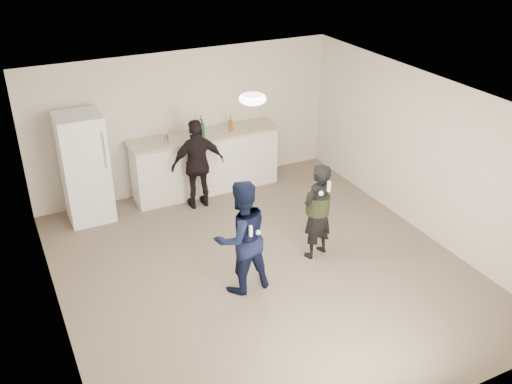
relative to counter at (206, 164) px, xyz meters
name	(u,v)px	position (x,y,z in m)	size (l,w,h in m)	color
floor	(262,269)	(-0.22, -2.67, -0.53)	(6.00, 6.00, 0.00)	#6B5B4C
ceiling	(263,102)	(-0.22, -2.67, 1.98)	(6.00, 6.00, 0.00)	silver
wall_back	(186,121)	(-0.22, 0.33, 0.72)	(6.00, 6.00, 0.00)	beige
wall_front	(410,326)	(-0.22, -5.67, 0.72)	(6.00, 6.00, 0.00)	beige
wall_left	(49,240)	(-2.97, -2.67, 0.72)	(6.00, 6.00, 0.00)	beige
wall_right	(423,155)	(2.53, -2.67, 0.72)	(6.00, 6.00, 0.00)	beige
counter	(206,164)	(0.00, 0.00, 0.00)	(2.60, 0.56, 1.05)	white
counter_top	(204,135)	(0.00, 0.00, 0.55)	(2.68, 0.64, 0.04)	beige
fridge	(85,168)	(-2.09, -0.07, 0.38)	(0.70, 0.70, 1.80)	white
fridge_handle	(104,150)	(-1.81, -0.44, 0.78)	(0.02, 0.02, 0.60)	silver
ceiling_dome	(253,99)	(-0.22, -2.37, 1.93)	(0.36, 0.36, 0.16)	white
shaker	(166,139)	(-0.73, -0.12, 0.65)	(0.08, 0.08, 0.17)	#B5B6BA
man	(241,237)	(-0.66, -2.94, 0.28)	(0.78, 0.61, 1.60)	#101A42
woman	(317,211)	(0.66, -2.68, 0.21)	(0.53, 0.35, 1.47)	black
camo_shorts	(318,204)	(0.66, -2.68, 0.32)	(0.34, 0.34, 0.28)	#283819
spectator	(198,164)	(-0.32, -0.49, 0.26)	(0.92, 0.38, 1.56)	black
remote_man	(251,231)	(-0.66, -3.22, 0.53)	(0.04, 0.04, 0.15)	white
nunchuk_man	(258,232)	(-0.54, -3.19, 0.45)	(0.07, 0.07, 0.07)	silver
remote_woman	(329,186)	(0.66, -2.93, 0.72)	(0.04, 0.04, 0.15)	white
nunchuk_woman	(321,193)	(0.56, -2.90, 0.62)	(0.07, 0.07, 0.07)	white
bottle_cluster	(210,128)	(0.09, -0.03, 0.67)	(0.62, 0.25, 0.25)	#124217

